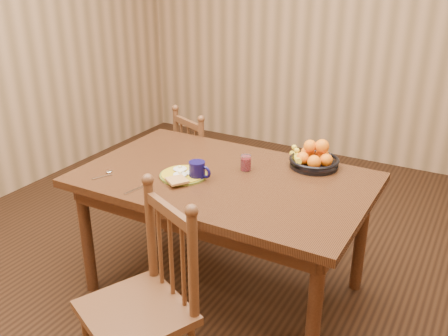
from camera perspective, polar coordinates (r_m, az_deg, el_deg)
The scene contains 10 objects.
room at distance 2.59m, azimuth 0.00°, elevation 11.27°, with size 4.52×5.02×2.72m.
dining_table at distance 2.81m, azimuth 0.00°, elevation -2.53°, with size 1.60×1.00×0.75m.
chair_far at distance 3.72m, azimuth -2.28°, elevation 0.05°, with size 0.51×0.50×0.87m.
chair_near at distance 2.29m, azimuth -9.15°, elevation -15.21°, with size 0.58×0.57×0.97m.
breakfast_plate at distance 2.77m, azimuth -4.70°, elevation -0.78°, with size 0.26×0.31×0.04m.
fork at distance 2.67m, azimuth -9.61°, elevation -2.21°, with size 0.05×0.18×0.00m.
spoon at distance 2.88m, azimuth -13.26°, elevation -0.58°, with size 0.06×0.15×0.01m.
coffee_mug at distance 2.73m, azimuth -3.01°, elevation -0.26°, with size 0.13×0.09×0.10m.
juice_glass at distance 2.84m, azimuth 2.51°, elevation 0.55°, with size 0.06×0.06×0.09m.
fruit_bowl at distance 2.93m, azimuth 10.20°, elevation 1.11°, with size 0.32×0.29×0.17m.
Camera 1 is at (1.24, -2.21, 1.88)m, focal length 40.00 mm.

